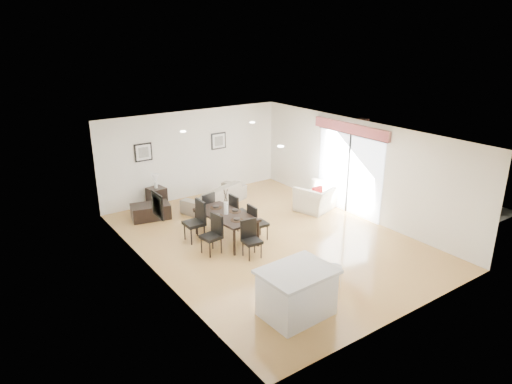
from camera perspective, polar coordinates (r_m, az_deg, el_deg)
ground at (r=11.48m, az=1.76°, el=-5.98°), size 8.00×8.00×0.00m
wall_back at (r=14.23m, az=-7.86°, el=4.72°), size 6.00×0.04×2.70m
wall_front at (r=8.37m, az=18.55°, el=-7.01°), size 6.00×0.04×2.70m
wall_left at (r=9.59m, az=-12.72°, el=-2.98°), size 0.04×8.00×2.70m
wall_right at (r=12.91m, az=12.59°, el=2.89°), size 0.04×8.00×2.70m
ceiling at (r=10.60m, az=1.91°, el=7.30°), size 6.00×8.00×0.02m
sofa at (r=13.58m, az=-5.16°, el=-0.49°), size 2.30×1.54×0.62m
armchair at (r=13.34m, az=7.64°, el=-0.70°), size 1.38×1.29×0.74m
courtyard_plant_a at (r=14.81m, az=21.76°, el=-0.11°), size 0.61×0.54×0.64m
courtyard_plant_b at (r=16.05m, az=15.91°, el=2.13°), size 0.41×0.41×0.70m
dining_table at (r=11.25m, az=-3.76°, el=-3.07°), size 1.01×1.76×0.70m
dining_chair_wnear at (r=10.69m, az=-5.32°, el=-4.98°), size 0.47×0.47×0.94m
dining_chair_wfar at (r=11.35m, az=-7.38°, el=-3.29°), size 0.46×0.46×1.03m
dining_chair_enear at (r=11.26m, az=-0.05°, el=-3.61°), size 0.44×0.44×0.93m
dining_chair_efar at (r=11.91m, az=-2.37°, el=-2.26°), size 0.43×0.43×0.94m
dining_chair_head at (r=10.50m, az=-0.72°, el=-5.55°), size 0.43×0.43×0.88m
dining_chair_foot at (r=12.14m, az=-6.23°, el=-1.95°), size 0.51×0.51×0.94m
vase at (r=11.12m, az=-3.79°, el=-1.46°), size 0.84×1.29×0.65m
coffee_table at (r=12.99m, az=-13.03°, el=-2.38°), size 1.14×0.83×0.41m
side_table at (r=13.69m, az=-12.29°, el=-0.72°), size 0.53×0.53×0.62m
table_lamp at (r=13.51m, az=-12.46°, el=1.60°), size 0.22×0.22×0.42m
cushion at (r=13.13m, az=7.65°, el=-0.03°), size 0.33×0.11×0.33m
kitchen_island at (r=8.50m, az=5.11°, el=-12.37°), size 1.35×1.06×0.92m
bar_stool at (r=8.97m, az=9.66°, el=-9.75°), size 0.32×0.32×0.70m
framed_print_back_left at (r=13.51m, az=-13.91°, el=4.84°), size 0.52×0.04×0.52m
framed_print_back_right at (r=14.55m, az=-4.70°, el=6.38°), size 0.52×0.04×0.52m
framed_print_left_wall at (r=9.32m, az=-12.21°, el=-1.63°), size 0.04×0.52×0.52m
sliding_door at (r=12.99m, az=11.59°, el=4.50°), size 0.12×2.70×2.57m
courtyard at (r=15.92m, az=18.00°, el=3.93°), size 6.00×6.00×2.00m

